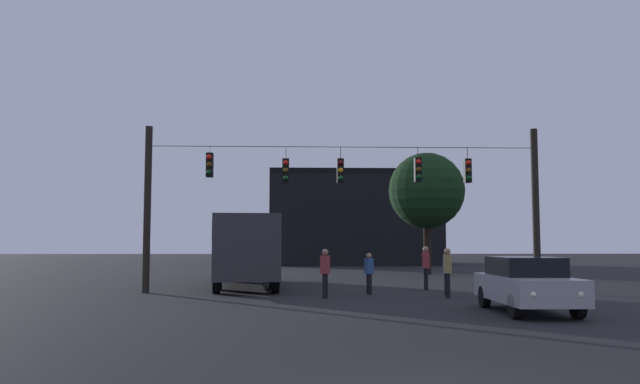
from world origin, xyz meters
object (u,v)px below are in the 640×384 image
tree_left_silhouette (426,191)px  pedestrian_crossing_left (426,265)px  city_bus (245,244)px  pedestrian_crossing_center (448,270)px  pedestrian_crossing_right (446,272)px  pedestrian_near_bus (369,271)px  pedestrian_trailing (325,270)px  car_near_right (526,283)px

tree_left_silhouette → pedestrian_crossing_left: bearing=-102.0°
city_bus → pedestrian_crossing_left: (7.59, -2.62, -0.85)m
pedestrian_crossing_left → pedestrian_crossing_center: pedestrian_crossing_left is taller
pedestrian_crossing_left → tree_left_silhouette: size_ratio=0.24×
pedestrian_crossing_right → tree_left_silhouette: bearing=80.7°
pedestrian_crossing_left → pedestrian_near_bus: size_ratio=1.16×
pedestrian_near_bus → pedestrian_trailing: (-1.71, -1.57, 0.11)m
pedestrian_crossing_left → pedestrian_crossing_center: bearing=-90.2°
pedestrian_trailing → pedestrian_crossing_right: bearing=15.4°
pedestrian_crossing_left → tree_left_silhouette: tree_left_silhouette is taller
car_near_right → pedestrian_crossing_right: size_ratio=2.85×
pedestrian_crossing_right → pedestrian_near_bus: size_ratio=1.00×
city_bus → pedestrian_trailing: 7.20m
car_near_right → pedestrian_crossing_center: 4.85m
city_bus → pedestrian_crossing_center: 9.95m
car_near_right → pedestrian_trailing: 7.16m
pedestrian_crossing_center → pedestrian_crossing_left: bearing=89.8°
city_bus → car_near_right: 14.11m
pedestrian_crossing_left → pedestrian_near_bus: bearing=-140.2°
pedestrian_crossing_left → pedestrian_trailing: size_ratio=1.04×
pedestrian_near_bus → pedestrian_trailing: pedestrian_trailing is taller
city_bus → pedestrian_crossing_left: city_bus is taller
city_bus → pedestrian_near_bus: city_bus is taller
pedestrian_crossing_right → pedestrian_near_bus: 2.85m
city_bus → pedestrian_crossing_left: bearing=-19.1°
car_near_right → pedestrian_crossing_left: (-1.03, 8.50, 0.22)m
city_bus → car_near_right: bearing=-52.3°
city_bus → pedestrian_crossing_right: city_bus is taller
pedestrian_crossing_left → car_near_right: bearing=-83.1°
tree_left_silhouette → pedestrian_trailing: bearing=-113.0°
pedestrian_crossing_left → pedestrian_trailing: bearing=-139.1°
pedestrian_near_bus → pedestrian_crossing_center: bearing=-32.1°
pedestrian_crossing_center → pedestrian_crossing_right: size_ratio=1.13×
pedestrian_crossing_center → pedestrian_near_bus: size_ratio=1.12×
car_near_right → tree_left_silhouette: bearing=85.4°
pedestrian_crossing_right → pedestrian_near_bus: (-2.83, 0.32, 0.00)m
car_near_right → city_bus: bearing=127.7°
city_bus → car_near_right: size_ratio=2.56×
pedestrian_crossing_left → tree_left_silhouette: 13.85m
pedestrian_trailing → tree_left_silhouette: 18.56m
pedestrian_crossing_right → pedestrian_trailing: pedestrian_trailing is taller
tree_left_silhouette → pedestrian_crossing_right: bearing=-99.3°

